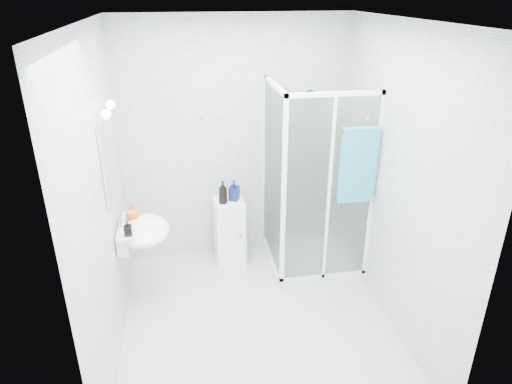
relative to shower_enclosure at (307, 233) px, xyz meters
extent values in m
cube|color=silver|center=(-0.67, -0.77, 0.85)|extent=(2.40, 2.60, 2.60)
cube|color=silver|center=(-0.67, -0.77, -0.44)|extent=(2.40, 2.60, 0.01)
cube|color=white|center=(-0.67, -0.77, 2.15)|extent=(2.40, 2.60, 0.01)
cube|color=white|center=(0.08, 0.08, -0.39)|extent=(0.90, 0.90, 0.12)
cube|color=white|center=(-0.35, 0.08, 1.53)|extent=(0.04, 0.90, 0.04)
cube|color=white|center=(0.08, -0.35, 1.53)|extent=(0.90, 0.04, 0.04)
cube|color=white|center=(-0.35, -0.35, 0.55)|extent=(0.04, 0.04, 2.00)
cube|color=white|center=(-0.36, 0.08, 0.59)|extent=(0.02, 0.82, 1.84)
cube|color=white|center=(0.08, -0.36, 0.59)|extent=(0.82, 0.02, 1.84)
cube|color=white|center=(0.08, -0.35, 0.59)|extent=(0.03, 0.04, 1.84)
cylinder|color=silver|center=(0.08, 0.47, 0.90)|extent=(0.02, 0.02, 1.00)
cylinder|color=silver|center=(0.08, 0.44, 1.37)|extent=(0.09, 0.05, 0.09)
cylinder|color=silver|center=(0.13, 0.50, 0.60)|extent=(0.12, 0.04, 0.12)
cylinder|color=silver|center=(0.36, -0.39, 1.33)|extent=(0.03, 0.05, 0.03)
cube|color=white|center=(-1.81, -0.32, 0.30)|extent=(0.10, 0.40, 0.18)
ellipsoid|color=white|center=(-1.63, -0.32, 0.35)|extent=(0.46, 0.56, 0.20)
cube|color=white|center=(-1.75, -0.32, 0.40)|extent=(0.16, 0.50, 0.02)
cylinder|color=silver|center=(-1.81, -0.32, 0.48)|extent=(0.04, 0.04, 0.16)
cylinder|color=silver|center=(-1.76, -0.32, 0.55)|extent=(0.12, 0.02, 0.02)
cube|color=white|center=(-1.85, -0.32, 1.05)|extent=(0.02, 0.60, 0.70)
cylinder|color=silver|center=(-1.84, -0.48, 1.47)|extent=(0.05, 0.04, 0.04)
sphere|color=white|center=(-1.80, -0.48, 1.47)|extent=(0.08, 0.08, 0.08)
cylinder|color=silver|center=(-1.84, -0.16, 1.47)|extent=(0.05, 0.04, 0.04)
sphere|color=white|center=(-1.80, -0.16, 1.47)|extent=(0.08, 0.08, 0.08)
cylinder|color=silver|center=(-1.02, 0.50, 1.17)|extent=(0.02, 0.04, 0.02)
sphere|color=silver|center=(-1.02, 0.48, 1.17)|extent=(0.03, 0.03, 0.03)
cylinder|color=silver|center=(-0.82, 0.50, 1.17)|extent=(0.02, 0.04, 0.02)
sphere|color=silver|center=(-0.82, 0.48, 1.17)|extent=(0.03, 0.03, 0.03)
cube|color=white|center=(-0.79, 0.30, -0.07)|extent=(0.32, 0.32, 0.75)
cube|color=white|center=(-0.79, 0.15, -0.07)|extent=(0.28, 0.02, 0.64)
sphere|color=#D85D1E|center=(-0.69, 0.13, -0.04)|extent=(0.03, 0.03, 0.03)
cube|color=teal|center=(0.32, -0.40, 0.88)|extent=(0.34, 0.04, 0.70)
cylinder|color=teal|center=(0.32, -0.40, 1.23)|extent=(0.34, 0.05, 0.05)
imported|color=black|center=(-0.85, 0.24, 0.43)|extent=(0.12, 0.12, 0.25)
imported|color=#0B1642|center=(-0.73, 0.30, 0.41)|extent=(0.13, 0.13, 0.22)
imported|color=#C94917|center=(-1.73, -0.21, 0.50)|extent=(0.13, 0.13, 0.16)
imported|color=black|center=(-1.74, -0.49, 0.49)|extent=(0.06, 0.07, 0.14)
camera|label=1|loc=(-1.25, -4.05, 2.36)|focal=32.00mm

